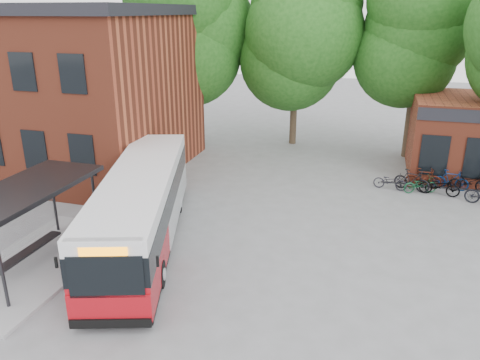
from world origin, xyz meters
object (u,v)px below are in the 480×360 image
(city_bus, at_px, (143,207))
(bicycle_1, at_px, (412,180))
(bus_shelter, at_px, (31,227))
(bicycle_3, at_px, (423,178))
(bicycle_0, at_px, (390,181))
(bicycle_2, at_px, (420,185))
(bicycle_6, at_px, (469,182))
(bicycle_5, at_px, (451,180))
(bicycle_4, at_px, (440,186))

(city_bus, bearing_deg, bicycle_1, 22.60)
(bus_shelter, bearing_deg, bicycle_3, 41.36)
(bus_shelter, relative_size, bicycle_0, 4.43)
(bicycle_2, height_order, bicycle_3, bicycle_3)
(bicycle_0, relative_size, bicycle_6, 0.83)
(city_bus, height_order, bicycle_6, city_bus)
(bus_shelter, height_order, city_bus, bus_shelter)
(bicycle_5, bearing_deg, city_bus, 134.91)
(bicycle_6, bearing_deg, bus_shelter, 118.53)
(city_bus, xyz_separation_m, bicycle_4, (11.10, 8.15, -0.91))
(city_bus, height_order, bicycle_5, city_bus)
(bicycle_5, bearing_deg, bicycle_0, 112.32)
(bicycle_4, bearing_deg, bus_shelter, 135.48)
(bus_shelter, xyz_separation_m, bicycle_0, (11.59, 10.99, -1.03))
(bicycle_1, xyz_separation_m, bicycle_5, (1.81, 0.65, -0.02))
(bus_shelter, relative_size, bicycle_4, 3.89)
(city_bus, xyz_separation_m, bicycle_3, (10.42, 8.88, -0.86))
(city_bus, relative_size, bicycle_1, 6.31)
(city_bus, relative_size, bicycle_3, 6.23)
(bicycle_6, bearing_deg, bicycle_2, 101.58)
(city_bus, xyz_separation_m, bicycle_2, (10.27, 8.22, -0.96))
(bicycle_6, bearing_deg, bicycle_5, 78.54)
(bicycle_4, relative_size, bicycle_6, 0.94)
(bicycle_0, bearing_deg, bicycle_4, -86.77)
(bicycle_1, xyz_separation_m, bicycle_2, (0.39, -0.23, -0.09))
(bicycle_1, distance_m, bicycle_3, 0.69)
(bus_shelter, height_order, bicycle_4, bus_shelter)
(bus_shelter, bearing_deg, city_bus, 44.68)
(bicycle_1, height_order, bicycle_3, bicycle_3)
(city_bus, xyz_separation_m, bicycle_0, (8.89, 8.33, -0.97))
(city_bus, distance_m, bicycle_4, 13.81)
(bicycle_2, relative_size, bicycle_4, 0.90)
(bicycle_2, height_order, bicycle_4, bicycle_4)
(city_bus, xyz_separation_m, bicycle_6, (12.49, 9.06, -0.88))
(bus_shelter, height_order, bicycle_5, bus_shelter)
(bicycle_1, distance_m, bicycle_5, 1.92)
(city_bus, distance_m, bicycle_0, 12.22)
(bicycle_5, bearing_deg, bicycle_2, 128.54)
(bicycle_0, distance_m, bicycle_6, 3.67)
(bicycle_1, distance_m, bicycle_2, 0.46)
(bicycle_2, bearing_deg, bicycle_3, -34.78)
(bicycle_3, xyz_separation_m, bicycle_5, (1.27, 0.21, -0.03))
(bicycle_3, bearing_deg, bicycle_1, 122.64)
(city_bus, relative_size, bicycle_0, 6.89)
(bus_shelter, relative_size, bicycle_2, 4.33)
(bicycle_5, bearing_deg, bus_shelter, 136.29)
(bicycle_3, bearing_deg, bicycle_5, -86.64)
(bicycle_4, bearing_deg, bicycle_3, 50.57)
(bicycle_0, relative_size, bicycle_3, 0.90)
(bicycle_5, bearing_deg, bicycle_1, 116.70)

